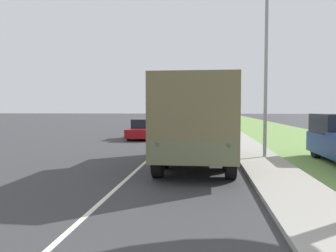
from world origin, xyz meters
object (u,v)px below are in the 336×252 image
object	(u,v)px
car_nearest_ahead	(145,130)
car_second_ahead	(167,120)
lamp_post	(261,50)
military_truck	(196,119)

from	to	relation	value
car_nearest_ahead	car_second_ahead	xyz separation A→B (m)	(-0.30, 16.12, 0.09)
car_nearest_ahead	lamp_post	size ratio (longest dim) A/B	0.63
car_second_ahead	lamp_post	distance (m)	25.97
lamp_post	military_truck	bearing A→B (deg)	-143.31
car_second_ahead	lamp_post	world-z (taller)	lamp_post
military_truck	lamp_post	world-z (taller)	lamp_post
military_truck	car_nearest_ahead	xyz separation A→B (m)	(-3.82, 10.61, -1.08)
car_nearest_ahead	lamp_post	distance (m)	11.45
car_nearest_ahead	car_second_ahead	distance (m)	16.12
car_nearest_ahead	military_truck	bearing A→B (deg)	-70.18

